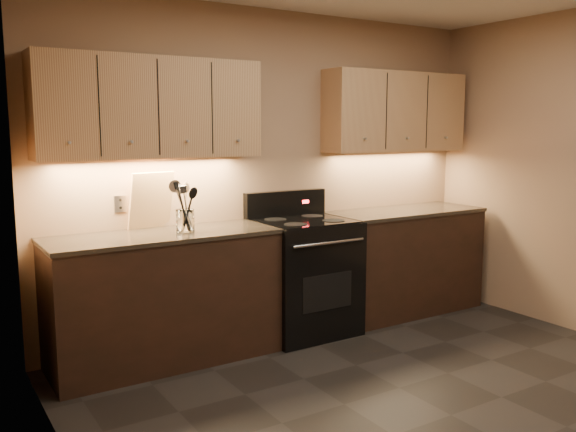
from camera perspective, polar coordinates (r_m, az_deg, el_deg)
name	(u,v)px	position (r m, az deg, el deg)	size (l,w,h in m)	color
floor	(451,415)	(3.86, 15.03, -17.55)	(4.00, 4.00, 0.00)	black
wall_back	(275,172)	(5.06, -1.26, 4.16)	(4.00, 0.04, 2.60)	#9B7E5B
wall_left	(94,225)	(2.43, -17.67, -0.80)	(0.04, 4.00, 2.60)	#9B7E5B
counter_left	(164,297)	(4.46, -11.50, -7.48)	(1.62, 0.62, 0.93)	black
counter_right	(403,260)	(5.65, 10.71, -4.10)	(1.46, 0.62, 0.93)	black
stove	(304,275)	(4.96, 1.47, -5.53)	(0.76, 0.68, 1.14)	black
upper_cab_left	(151,108)	(4.44, -12.71, 9.84)	(1.60, 0.30, 0.70)	tan
upper_cab_right	(396,112)	(5.63, 10.03, 9.56)	(1.44, 0.30, 0.70)	tan
outlet_plate	(120,204)	(4.54, -15.42, 1.10)	(0.09, 0.01, 0.12)	#B2B5BA
utensil_crock	(185,222)	(4.37, -9.60, -0.51)	(0.14, 0.14, 0.16)	white
cutting_board	(151,200)	(4.56, -12.69, 1.44)	(0.34, 0.02, 0.43)	#DEA977
wooden_spoon	(183,206)	(4.33, -9.83, 0.91)	(0.06, 0.06, 0.34)	#DEA977
black_spoon	(182,207)	(4.36, -9.86, 0.83)	(0.06, 0.06, 0.32)	black
black_turner	(188,204)	(4.35, -9.36, 1.08)	(0.08, 0.08, 0.36)	black
steel_spatula	(189,205)	(4.38, -9.22, 0.98)	(0.08, 0.08, 0.34)	silver
steel_skimmer	(190,205)	(4.36, -9.20, 1.03)	(0.09, 0.09, 0.35)	silver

